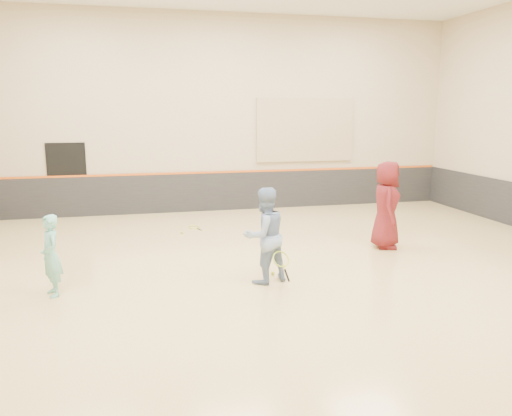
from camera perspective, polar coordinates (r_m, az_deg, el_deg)
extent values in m
cube|color=tan|center=(10.24, 1.14, -7.28)|extent=(15.00, 12.00, 0.20)
cube|color=#C5B18F|center=(15.60, -4.35, 10.64)|extent=(15.00, 0.02, 6.00)
cube|color=#C5B18F|center=(4.16, 22.37, 8.40)|extent=(15.00, 0.02, 6.00)
cube|color=#232326|center=(15.77, -4.20, 1.88)|extent=(14.90, 0.04, 1.20)
cube|color=#D85914|center=(15.67, -4.23, 4.12)|extent=(14.90, 0.03, 0.06)
cube|color=tan|center=(16.23, 5.64, 8.87)|extent=(3.20, 0.08, 2.00)
cube|color=black|center=(15.66, -20.74, 2.97)|extent=(1.10, 0.05, 2.20)
imported|color=#76CEC3|center=(9.19, -22.39, -5.05)|extent=(0.51, 0.60, 1.41)
imported|color=#7F99C4|center=(9.10, 0.98, -3.16)|extent=(1.04, 0.93, 1.77)
imported|color=maroon|center=(11.78, 14.67, 0.35)|extent=(0.94, 1.14, 2.00)
sphere|color=#B2C92E|center=(9.72, 1.93, -7.46)|extent=(0.07, 0.07, 0.07)
sphere|color=gold|center=(11.61, 15.71, 1.69)|extent=(0.07, 0.07, 0.07)
sphere|color=#BAD932|center=(12.99, -8.50, -2.78)|extent=(0.07, 0.07, 0.07)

